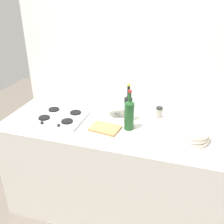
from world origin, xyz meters
The scene contains 10 objects.
ground_plane centered at (0.00, 0.00, 0.00)m, with size 6.00×6.00×0.00m, color #6B6056.
counter_block centered at (0.00, 0.00, 0.45)m, with size 1.80×0.70×0.90m, color silver.
backsplash_panel centered at (0.00, 0.38, 1.16)m, with size 1.90×0.06×2.33m, color white.
stovetop_hob centered at (-0.46, -0.01, 0.91)m, with size 0.42×0.37×0.04m.
plate_stack centered at (0.62, -0.04, 0.95)m, with size 0.24×0.24×0.10m.
wine_bottle_leftmost centered at (0.14, -0.01, 1.03)m, with size 0.08×0.08×0.33m.
wine_bottle_mid_left centered at (0.10, 0.12, 1.02)m, with size 0.07×0.07×0.32m.
mixing_bowl centered at (-0.02, 0.19, 0.95)m, with size 0.19×0.19×0.08m.
condiment_jar_front centered at (0.34, 0.25, 0.95)m, with size 0.06×0.06×0.09m.
cutting_board centered at (-0.03, -0.08, 0.91)m, with size 0.23×0.16×0.02m, color #9E7A4C.
Camera 1 is at (0.54, -1.73, 1.93)m, focal length 41.49 mm.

